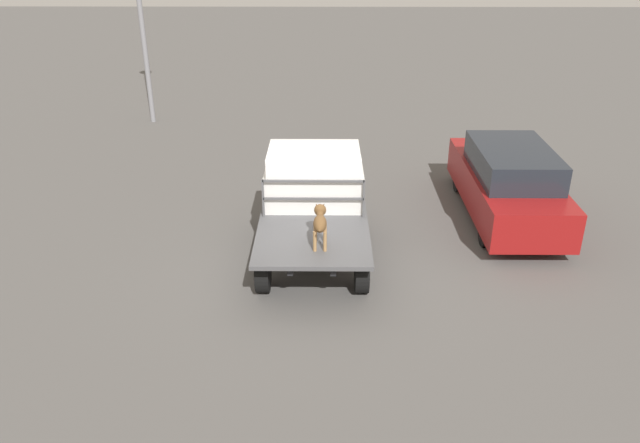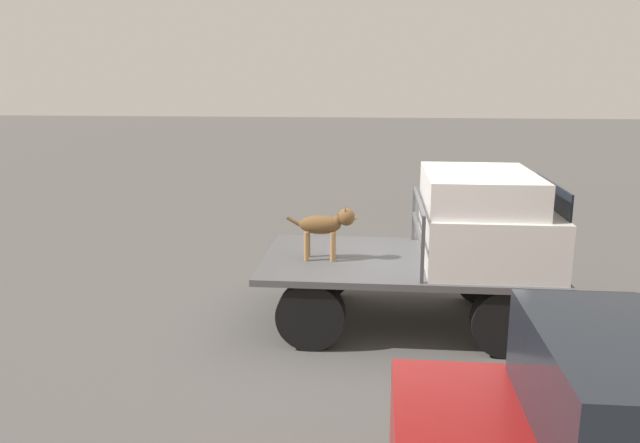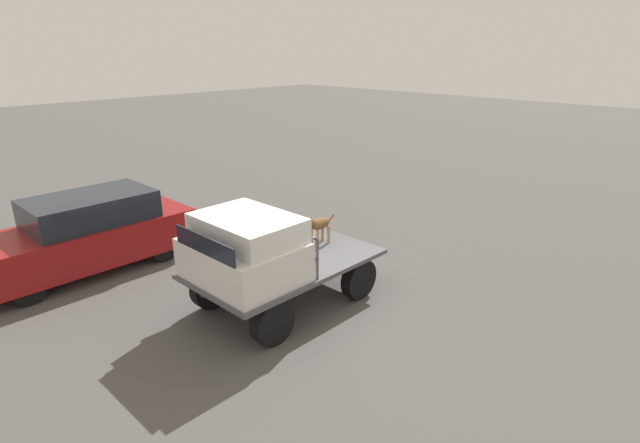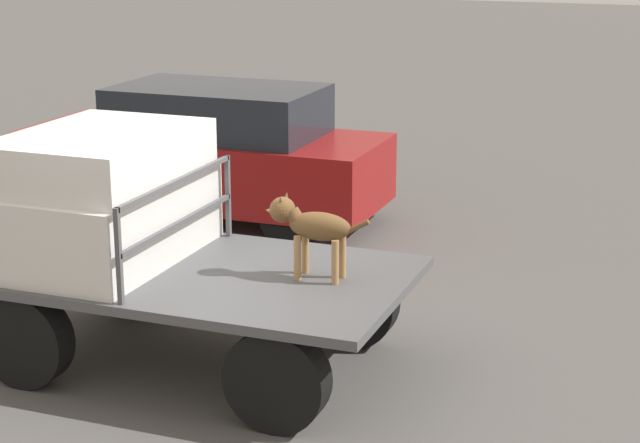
{
  "view_description": "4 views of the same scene",
  "coord_description": "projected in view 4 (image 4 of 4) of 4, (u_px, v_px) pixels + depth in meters",
  "views": [
    {
      "loc": [
        -10.66,
        -0.22,
        5.97
      ],
      "look_at": [
        -1.07,
        -0.13,
        1.34
      ],
      "focal_mm": 35.0,
      "sensor_mm": 36.0,
      "label": 1
    },
    {
      "loc": [
        -0.37,
        -7.59,
        3.1
      ],
      "look_at": [
        -1.07,
        -0.13,
        1.34
      ],
      "focal_mm": 35.0,
      "sensor_mm": 36.0,
      "label": 2
    },
    {
      "loc": [
        5.74,
        6.39,
        4.69
      ],
      "look_at": [
        -1.07,
        -0.13,
        1.34
      ],
      "focal_mm": 28.0,
      "sensor_mm": 36.0,
      "label": 3
    },
    {
      "loc": [
        -3.98,
        7.56,
        3.72
      ],
      "look_at": [
        -1.07,
        -0.13,
        1.34
      ],
      "focal_mm": 60.0,
      "sensor_mm": 36.0,
      "label": 4
    }
  ],
  "objects": [
    {
      "name": "ground_plane",
      "position": [
        198.0,
        363.0,
        9.18
      ],
      "size": [
        80.0,
        80.0,
        0.0
      ],
      "primitive_type": "plane",
      "color": "#514F4C"
    },
    {
      "name": "parked_sedan",
      "position": [
        207.0,
        152.0,
        13.4
      ],
      "size": [
        4.57,
        1.71,
        1.68
      ],
      "rotation": [
        0.0,
        0.0,
        0.03
      ],
      "color": "black",
      "rests_on": "ground"
    },
    {
      "name": "flatbed_truck",
      "position": [
        196.0,
        296.0,
        9.01
      ],
      "size": [
        3.57,
        2.07,
        0.86
      ],
      "color": "black",
      "rests_on": "ground"
    },
    {
      "name": "truck_headboard",
      "position": [
        178.0,
        209.0,
        8.84
      ],
      "size": [
        0.04,
        1.95,
        0.76
      ],
      "color": "#4C4C4F",
      "rests_on": "flatbed_truck"
    },
    {
      "name": "dog",
      "position": [
        309.0,
        225.0,
        8.61
      ],
      "size": [
        0.9,
        0.23,
        0.69
      ],
      "rotation": [
        0.0,
        0.0,
        0.08
      ],
      "color": "#9E7547",
      "rests_on": "flatbed_truck"
    },
    {
      "name": "truck_cab",
      "position": [
        95.0,
        198.0,
        9.11
      ],
      "size": [
        1.53,
        1.95,
        1.11
      ],
      "color": "silver",
      "rests_on": "flatbed_truck"
    }
  ]
}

